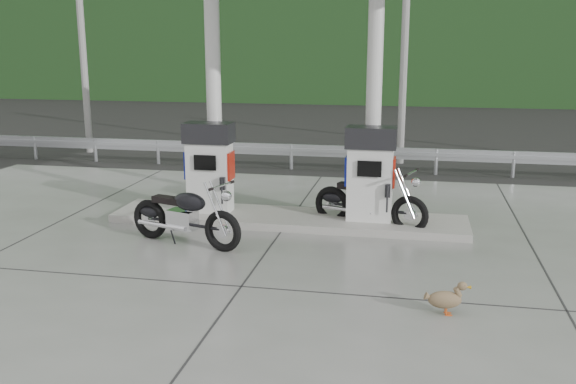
% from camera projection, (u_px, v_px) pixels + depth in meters
% --- Properties ---
extents(ground, '(160.00, 160.00, 0.00)m').
position_uv_depth(ground, '(258.00, 265.00, 10.37)').
color(ground, black).
rests_on(ground, ground).
extents(forecourt_apron, '(18.00, 14.00, 0.02)m').
position_uv_depth(forecourt_apron, '(258.00, 265.00, 10.37)').
color(forecourt_apron, slate).
rests_on(forecourt_apron, ground).
extents(pump_island, '(7.00, 1.40, 0.15)m').
position_uv_depth(pump_island, '(288.00, 219.00, 12.73)').
color(pump_island, gray).
rests_on(pump_island, forecourt_apron).
extents(gas_pump_left, '(0.95, 0.55, 1.80)m').
position_uv_depth(gas_pump_left, '(210.00, 168.00, 12.81)').
color(gas_pump_left, silver).
rests_on(gas_pump_left, pump_island).
extents(gas_pump_right, '(0.95, 0.55, 1.80)m').
position_uv_depth(gas_pump_right, '(370.00, 174.00, 12.21)').
color(gas_pump_right, silver).
rests_on(gas_pump_right, pump_island).
extents(canopy_column_left, '(0.30, 0.30, 5.00)m').
position_uv_depth(canopy_column_left, '(214.00, 85.00, 12.83)').
color(canopy_column_left, white).
rests_on(canopy_column_left, pump_island).
extents(canopy_column_right, '(0.30, 0.30, 5.00)m').
position_uv_depth(canopy_column_right, '(374.00, 88.00, 12.22)').
color(canopy_column_right, white).
rests_on(canopy_column_right, pump_island).
extents(guardrail, '(26.00, 0.16, 1.42)m').
position_uv_depth(guardrail, '(327.00, 145.00, 17.84)').
color(guardrail, '#A2A6AA').
rests_on(guardrail, ground).
extents(road, '(60.00, 7.00, 0.01)m').
position_uv_depth(road, '(341.00, 150.00, 21.35)').
color(road, black).
rests_on(road, ground).
extents(utility_pole_a, '(0.22, 0.22, 8.00)m').
position_uv_depth(utility_pole_a, '(81.00, 26.00, 20.04)').
color(utility_pole_a, gray).
rests_on(utility_pole_a, ground).
extents(utility_pole_b, '(0.22, 0.22, 8.00)m').
position_uv_depth(utility_pole_b, '(405.00, 24.00, 18.14)').
color(utility_pole_b, gray).
rests_on(utility_pole_b, ground).
extents(tree_band, '(80.00, 6.00, 6.00)m').
position_uv_depth(tree_band, '(378.00, 51.00, 38.32)').
color(tree_band, black).
rests_on(tree_band, ground).
extents(forested_hills, '(100.00, 40.00, 140.00)m').
position_uv_depth(forested_hills, '(394.00, 76.00, 67.65)').
color(forested_hills, black).
rests_on(forested_hills, ground).
extents(motorcycle_left, '(2.28, 1.33, 1.03)m').
position_uv_depth(motorcycle_left, '(370.00, 201.00, 12.30)').
color(motorcycle_left, black).
rests_on(motorcycle_left, forecourt_apron).
extents(motorcycle_right, '(2.27, 1.30, 1.03)m').
position_uv_depth(motorcycle_right, '(185.00, 216.00, 11.26)').
color(motorcycle_right, black).
rests_on(motorcycle_right, forecourt_apron).
extents(duck, '(0.56, 0.23, 0.39)m').
position_uv_depth(duck, '(445.00, 300.00, 8.42)').
color(duck, '#503C29').
rests_on(duck, forecourt_apron).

